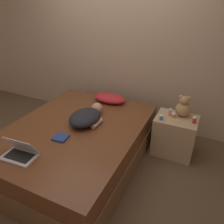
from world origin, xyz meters
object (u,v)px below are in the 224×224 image
Objects in this scene: person_lying at (87,117)px; bottle_amber at (173,115)px; bottle_blue at (161,118)px; pillow at (110,98)px; teddy_bear at (183,107)px; bottle_pink at (170,112)px; bottle_red at (194,120)px; laptop at (20,152)px; book at (61,138)px.

person_lying reaches higher than bottle_amber.
pillow is at bearing 163.26° from bottle_blue.
pillow is at bearing 91.42° from person_lying.
bottle_pink is at bearing -157.65° from teddy_bear.
bottle_red is 0.85× the size of bottle_pink.
laptop is 6.53× the size of bottle_amber.
bottle_blue is (1.14, 1.30, 0.02)m from laptop.
bottle_pink is (-0.32, 0.07, 0.01)m from bottle_red.
book is at bearing -137.21° from bottle_amber.
bottle_pink is (0.07, 0.17, 0.02)m from bottle_blue.
pillow is at bearing 172.82° from bottle_amber.
bottle_amber is at bearing -7.18° from pillow.
bottle_amber is at bearing 44.64° from laptop.
pillow is 1.10m from teddy_bear.
bottle_blue is (-0.22, -0.23, -0.09)m from teddy_bear.
bottle_pink is at bearing 168.21° from bottle_red.
person_lying is 7.10× the size of bottle_red.
pillow is 9.08× the size of bottle_amber.
bottle_pink is at bearing 33.21° from person_lying.
book is at bearing -137.26° from teddy_bear.
bottle_blue is (0.88, 0.42, -0.02)m from person_lying.
teddy_bear reaches higher than person_lying.
laptop is 1.73m from bottle_blue.
bottle_amber is 0.54× the size of bottle_pink.
pillow reaches higher than bottle_blue.
laptop is at bearing -131.39° from bottle_amber.
bottle_red is 0.51× the size of book.
bottle_amber is at bearing 42.79° from book.
teddy_bear is 3.34× the size of bottle_red.
pillow is 2.93× the size of book.
teddy_bear reaches higher than laptop.
bottle_red is at bearing -7.38° from pillow.
teddy_bear is at bearing 22.35° from bottle_pink.
person_lying is 1.37m from bottle_red.
pillow is at bearing 85.65° from book.
pillow reaches higher than bottle_red.
bottle_blue is at bearing 44.75° from laptop.
laptop reaches higher than bottle_pink.
bottle_amber is at bearing 171.90° from bottle_red.
bottle_amber is 0.06m from bottle_pink.
bottle_amber is 0.19m from bottle_blue.
bottle_pink is at bearing 44.96° from book.
laptop is 0.47m from book.
teddy_bear is 2.84× the size of bottle_pink.
bottle_pink is (0.95, -0.10, 0.02)m from pillow.
bottle_red is (0.40, 0.10, 0.01)m from bottle_blue.
teddy_bear is 4.33× the size of bottle_blue.
pillow is 0.95m from bottle_pink.
teddy_bear is at bearing 45.32° from bottle_blue.
bottle_red is (1.27, -0.16, 0.01)m from pillow.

